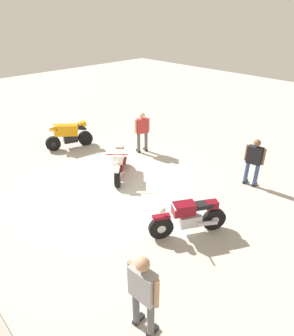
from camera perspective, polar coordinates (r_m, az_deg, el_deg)
name	(u,v)px	position (r m, az deg, el deg)	size (l,w,h in m)	color
ground_plane	(115,188)	(9.69, -6.27, -3.87)	(40.00, 40.00, 0.00)	#B7B2A8
motorcycle_orange_sportbike	(68,134)	(12.61, -15.12, 6.37)	(0.91, 1.91, 1.14)	black
motorcycle_cream_vintage	(119,163)	(10.15, -5.47, 0.99)	(1.51, 1.47, 1.07)	black
motorcycle_maroon_cruiser	(189,217)	(7.61, 8.21, -9.51)	(1.16, 1.86, 1.09)	black
person_in_red_shirt	(142,130)	(11.68, -0.94, 7.46)	(0.43, 0.64, 1.67)	#59595B
person_in_gray_shirt	(143,291)	(5.31, -0.78, -22.93)	(0.68, 0.34, 1.78)	#59595B
person_in_black_shirt	(254,160)	(9.94, 20.18, 1.47)	(0.64, 0.36, 1.64)	#384772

